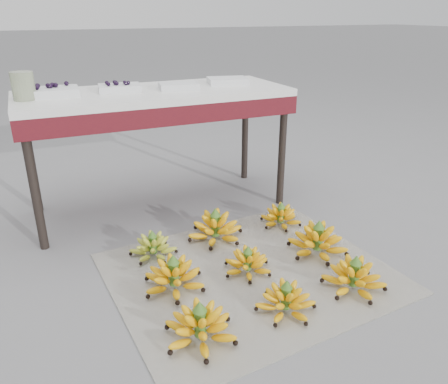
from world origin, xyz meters
name	(u,v)px	position (x,y,z in m)	size (l,w,h in m)	color
ground	(244,279)	(0.00, 0.00, 0.00)	(60.00, 60.00, 0.00)	slate
newspaper_mat	(250,273)	(0.05, 0.03, 0.00)	(1.25, 1.05, 0.01)	beige
bunch_front_left	(200,327)	(-0.33, -0.29, 0.06)	(0.33, 0.33, 0.17)	#FFC500
bunch_front_center	(286,301)	(0.05, -0.28, 0.06)	(0.29, 0.29, 0.15)	#FFC500
bunch_front_right	(354,277)	(0.41, -0.27, 0.06)	(0.29, 0.29, 0.17)	#FFC500
bunch_mid_left	(174,277)	(-0.31, 0.06, 0.06)	(0.32, 0.32, 0.17)	#FFC500
bunch_mid_center	(248,263)	(0.04, 0.04, 0.05)	(0.26, 0.26, 0.14)	#FFC500
bunch_mid_right	(318,242)	(0.45, 0.06, 0.07)	(0.35, 0.35, 0.18)	#FFC500
bunch_back_left	(153,247)	(-0.32, 0.37, 0.05)	(0.28, 0.28, 0.14)	#92B02A
bunch_back_center	(215,228)	(0.03, 0.40, 0.07)	(0.39, 0.39, 0.18)	#FFC500
bunch_back_right	(281,217)	(0.44, 0.41, 0.05)	(0.23, 0.23, 0.14)	#FFC500
vendor_table	(156,105)	(-0.11, 0.94, 0.65)	(1.52, 0.61, 0.73)	black
tray_far_left	(52,92)	(-0.66, 0.97, 0.75)	(0.27, 0.20, 0.07)	silver
tray_left	(119,87)	(-0.30, 0.98, 0.75)	(0.25, 0.19, 0.06)	silver
tray_right	(179,86)	(0.02, 0.91, 0.75)	(0.24, 0.19, 0.04)	silver
tray_far_right	(228,81)	(0.36, 0.97, 0.75)	(0.27, 0.22, 0.04)	silver
glass_jar	(23,86)	(-0.79, 0.91, 0.80)	(0.11, 0.11, 0.14)	beige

